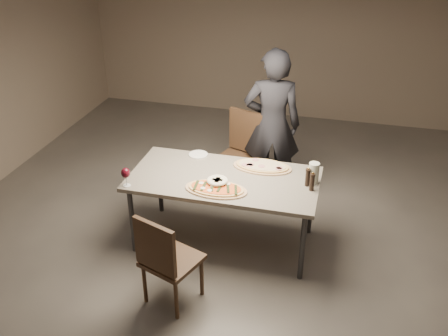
% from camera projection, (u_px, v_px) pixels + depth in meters
% --- Properties ---
extents(room, '(7.00, 7.00, 7.00)m').
position_uv_depth(room, '(224.00, 114.00, 4.44)').
color(room, '#5C5650').
rests_on(room, ground).
extents(dining_table, '(1.80, 0.90, 0.75)m').
position_uv_depth(dining_table, '(224.00, 182.00, 4.78)').
color(dining_table, gray).
rests_on(dining_table, ground).
extents(zucchini_pizza, '(0.58, 0.32, 0.05)m').
position_uv_depth(zucchini_pizza, '(216.00, 189.00, 4.53)').
color(zucchini_pizza, tan).
rests_on(zucchini_pizza, dining_table).
extents(ham_pizza, '(0.58, 0.32, 0.04)m').
position_uv_depth(ham_pizza, '(262.00, 166.00, 4.91)').
color(ham_pizza, tan).
rests_on(ham_pizza, dining_table).
extents(bread_basket, '(0.20, 0.20, 0.07)m').
position_uv_depth(bread_basket, '(217.00, 182.00, 4.59)').
color(bread_basket, beige).
rests_on(bread_basket, dining_table).
extents(oil_dish, '(0.13, 0.13, 0.01)m').
position_uv_depth(oil_dish, '(278.00, 167.00, 4.92)').
color(oil_dish, white).
rests_on(oil_dish, dining_table).
extents(pepper_mill_left, '(0.05, 0.05, 0.19)m').
position_uv_depth(pepper_mill_left, '(312.00, 182.00, 4.50)').
color(pepper_mill_left, black).
rests_on(pepper_mill_left, dining_table).
extents(pepper_mill_right, '(0.05, 0.05, 0.19)m').
position_uv_depth(pepper_mill_right, '(308.00, 177.00, 4.57)').
color(pepper_mill_right, black).
rests_on(pepper_mill_right, dining_table).
extents(carafe, '(0.10, 0.10, 0.21)m').
position_uv_depth(carafe, '(314.00, 173.00, 4.61)').
color(carafe, silver).
rests_on(carafe, dining_table).
extents(wine_glass, '(0.08, 0.08, 0.19)m').
position_uv_depth(wine_glass, '(126.00, 173.00, 4.55)').
color(wine_glass, silver).
rests_on(wine_glass, dining_table).
extents(side_plate, '(0.20, 0.20, 0.01)m').
position_uv_depth(side_plate, '(198.00, 155.00, 5.15)').
color(side_plate, white).
rests_on(side_plate, dining_table).
extents(chair_near, '(0.54, 0.54, 0.90)m').
position_uv_depth(chair_near, '(165.00, 257.00, 4.09)').
color(chair_near, '#3D2819').
rests_on(chair_near, ground).
extents(chair_far, '(0.61, 0.61, 1.00)m').
position_uv_depth(chair_far, '(241.00, 150.00, 5.68)').
color(chair_far, '#3D2819').
rests_on(chair_far, ground).
extents(diner, '(0.70, 0.53, 1.74)m').
position_uv_depth(diner, '(272.00, 125.00, 5.53)').
color(diner, black).
rests_on(diner, ground).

